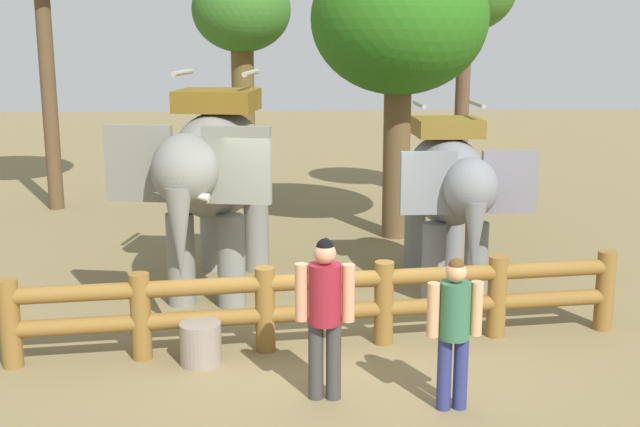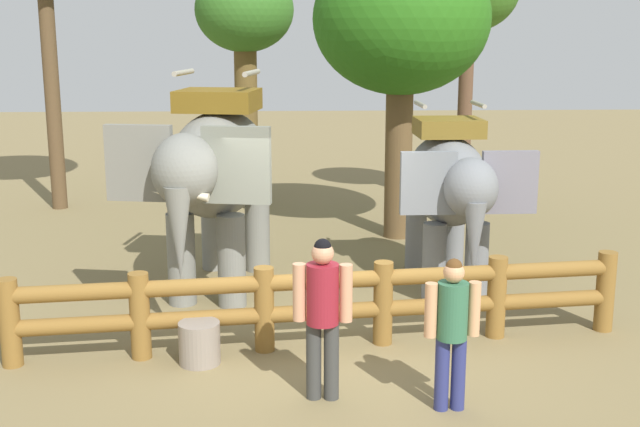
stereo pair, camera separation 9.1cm
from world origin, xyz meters
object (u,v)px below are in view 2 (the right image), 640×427
object	(u,v)px
log_fence	(324,300)
tourist_man_in_blue	(452,323)
tree_far_left	(401,23)
tourist_woman_in_black	(323,308)
elephant_center	(450,186)
elephant_near_left	(216,170)
tree_far_right	(245,21)
feed_bucket	(199,343)

from	to	relation	value
log_fence	tourist_man_in_blue	size ratio (longest dim) A/B	4.69
tree_far_left	tourist_man_in_blue	bearing A→B (deg)	-93.37
tourist_woman_in_black	tree_far_left	distance (m)	7.68
elephant_center	tree_far_left	world-z (taller)	tree_far_left
elephant_near_left	tree_far_right	bearing A→B (deg)	88.67
elephant_center	tourist_man_in_blue	size ratio (longest dim) A/B	2.00
elephant_center	feed_bucket	xyz separation A→B (m)	(-3.45, -2.77, -1.31)
log_fence	tree_far_left	world-z (taller)	tree_far_left
elephant_center	tree_far_right	xyz separation A→B (m)	(-3.29, 6.45, 2.44)
log_fence	elephant_near_left	distance (m)	2.98
tourist_woman_in_black	feed_bucket	size ratio (longest dim) A/B	3.50
elephant_near_left	elephant_center	bearing A→B (deg)	0.68
elephant_near_left	tree_far_left	world-z (taller)	tree_far_left
tourist_woman_in_black	tourist_man_in_blue	world-z (taller)	tourist_woman_in_black
tree_far_right	tree_far_left	bearing A→B (deg)	-48.36
tourist_man_in_blue	tree_far_left	bearing A→B (deg)	86.63
elephant_center	tourist_woman_in_black	distance (m)	4.33
tourist_man_in_blue	tree_far_left	size ratio (longest dim) A/B	0.30
feed_bucket	elephant_near_left	bearing A→B (deg)	89.87
log_fence	tourist_woman_in_black	bearing A→B (deg)	-93.42
log_fence	feed_bucket	xyz separation A→B (m)	(-1.48, -0.45, -0.35)
feed_bucket	tourist_man_in_blue	bearing A→B (deg)	-25.84
tourist_man_in_blue	tree_far_left	distance (m)	7.81
tree_far_left	feed_bucket	size ratio (longest dim) A/B	10.73
tourist_woman_in_black	elephant_center	bearing A→B (deg)	61.43
tourist_woman_in_black	feed_bucket	xyz separation A→B (m)	(-1.39, 0.99, -0.76)
elephant_near_left	tree_far_right	distance (m)	6.84
elephant_near_left	feed_bucket	world-z (taller)	elephant_near_left
tree_far_right	tourist_man_in_blue	bearing A→B (deg)	-76.48
elephant_near_left	elephant_center	size ratio (longest dim) A/B	1.20
tree_far_right	tourist_woman_in_black	bearing A→B (deg)	-83.09
tree_far_right	feed_bucket	bearing A→B (deg)	-90.98
log_fence	elephant_center	xyz separation A→B (m)	(1.97, 2.33, 0.96)
elephant_center	tourist_man_in_blue	world-z (taller)	elephant_center
tree_far_right	feed_bucket	size ratio (longest dim) A/B	10.31
tourist_man_in_blue	feed_bucket	world-z (taller)	tourist_man_in_blue
log_fence	tourist_man_in_blue	bearing A→B (deg)	-55.39
tree_far_left	tree_far_right	bearing A→B (deg)	131.64
elephant_near_left	elephant_center	world-z (taller)	elephant_near_left
tourist_man_in_blue	tree_far_right	distance (m)	11.25
tree_far_right	elephant_near_left	bearing A→B (deg)	-91.33
log_fence	tree_far_left	distance (m)	6.60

